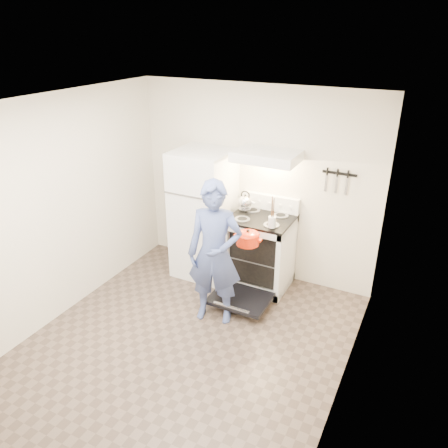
# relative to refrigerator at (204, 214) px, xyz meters

# --- Properties ---
(floor) EXTENTS (3.60, 3.60, 0.00)m
(floor) POSITION_rel_refrigerator_xyz_m (0.58, -1.45, -0.85)
(floor) COLOR brown
(floor) RESTS_ON ground
(back_wall) EXTENTS (3.20, 0.02, 2.50)m
(back_wall) POSITION_rel_refrigerator_xyz_m (0.58, 0.35, 0.40)
(back_wall) COLOR beige
(back_wall) RESTS_ON ground
(refrigerator) EXTENTS (0.70, 0.70, 1.70)m
(refrigerator) POSITION_rel_refrigerator_xyz_m (0.00, 0.00, 0.00)
(refrigerator) COLOR white
(refrigerator) RESTS_ON floor
(stove_body) EXTENTS (0.76, 0.65, 0.92)m
(stove_body) POSITION_rel_refrigerator_xyz_m (0.81, 0.02, -0.39)
(stove_body) COLOR white
(stove_body) RESTS_ON floor
(cooktop) EXTENTS (0.76, 0.65, 0.03)m
(cooktop) POSITION_rel_refrigerator_xyz_m (0.81, 0.02, 0.09)
(cooktop) COLOR black
(cooktop) RESTS_ON stove_body
(backsplash) EXTENTS (0.76, 0.07, 0.20)m
(backsplash) POSITION_rel_refrigerator_xyz_m (0.81, 0.31, 0.20)
(backsplash) COLOR white
(backsplash) RESTS_ON cooktop
(oven_door) EXTENTS (0.70, 0.54, 0.04)m
(oven_door) POSITION_rel_refrigerator_xyz_m (0.81, -0.57, -0.72)
(oven_door) COLOR black
(oven_door) RESTS_ON floor
(oven_rack) EXTENTS (0.60, 0.52, 0.01)m
(oven_rack) POSITION_rel_refrigerator_xyz_m (0.81, 0.02, -0.41)
(oven_rack) COLOR gray
(oven_rack) RESTS_ON stove_body
(range_hood) EXTENTS (0.76, 0.50, 0.12)m
(range_hood) POSITION_rel_refrigerator_xyz_m (0.81, 0.10, 0.86)
(range_hood) COLOR white
(range_hood) RESTS_ON back_wall
(knife_strip) EXTENTS (0.40, 0.02, 0.03)m
(knife_strip) POSITION_rel_refrigerator_xyz_m (1.63, 0.33, 0.70)
(knife_strip) COLOR black
(knife_strip) RESTS_ON back_wall
(pizza_stone) EXTENTS (0.32, 0.32, 0.02)m
(pizza_stone) POSITION_rel_refrigerator_xyz_m (0.80, -0.02, -0.40)
(pizza_stone) COLOR olive
(pizza_stone) RESTS_ON oven_rack
(tea_kettle) EXTENTS (0.22, 0.18, 0.27)m
(tea_kettle) POSITION_rel_refrigerator_xyz_m (0.54, 0.13, 0.24)
(tea_kettle) COLOR silver
(tea_kettle) RESTS_ON cooktop
(utensil_jar) EXTENTS (0.11, 0.11, 0.13)m
(utensil_jar) POSITION_rel_refrigerator_xyz_m (1.04, -0.24, 0.20)
(utensil_jar) COLOR silver
(utensil_jar) RESTS_ON cooktop
(person) EXTENTS (0.69, 0.54, 1.67)m
(person) POSITION_rel_refrigerator_xyz_m (0.63, -0.87, -0.02)
(person) COLOR #364478
(person) RESTS_ON floor
(dutch_oven) EXTENTS (0.33, 0.26, 0.22)m
(dutch_oven) POSITION_rel_refrigerator_xyz_m (0.86, -0.51, 0.05)
(dutch_oven) COLOR red
(dutch_oven) RESTS_ON person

